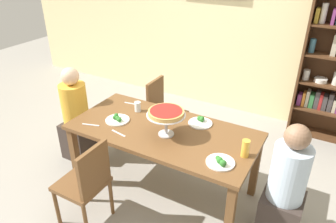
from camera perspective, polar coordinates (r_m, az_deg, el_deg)
The scene contains 16 objects.
ground_plane at distance 3.52m, azimuth -0.82°, elevation -13.57°, with size 12.00×12.00×0.00m, color gray.
rear_partition at distance 4.75m, azimuth 13.08°, elevation 16.10°, with size 8.00×0.12×2.80m, color beige.
dining_table at distance 3.12m, azimuth -0.91°, elevation -4.57°, with size 1.83×0.88×0.74m.
diner_head_west at distance 3.87m, azimuth -16.14°, elevation -1.55°, with size 0.34×0.34×1.15m.
diner_head_east at distance 2.90m, azimuth 20.31°, elevation -13.62°, with size 0.34×0.34×1.15m.
chair_near_left at distance 2.94m, azimuth -14.50°, elevation -12.14°, with size 0.40×0.40×0.87m.
chair_far_left at distance 3.96m, azimuth -0.92°, elevation 0.27°, with size 0.40×0.40×0.87m.
deep_dish_pizza_stand at distance 2.88m, azimuth -0.35°, elevation -0.49°, with size 0.36×0.36×0.26m.
salad_plate_near_diner at distance 2.65m, azimuth 9.46°, elevation -8.97°, with size 0.24×0.24×0.07m.
salad_plate_far_diner at distance 3.25m, azimuth -9.14°, elevation -1.38°, with size 0.24×0.24×0.06m.
salad_plate_spare at distance 3.18m, azimuth 5.90°, elevation -1.84°, with size 0.24×0.24×0.07m.
beer_glass_amber_tall at distance 2.74m, azimuth 13.82°, elevation -6.49°, with size 0.07×0.07×0.16m, color gold.
water_glass_clear_near at distance 3.39m, azimuth -5.50°, elevation 0.89°, with size 0.07×0.07×0.11m, color white.
cutlery_fork_near at distance 3.23m, azimuth -13.79°, elevation -2.35°, with size 0.18×0.02×0.01m, color silver.
cutlery_knife_near at distance 3.04m, azimuth -8.94°, elevation -3.90°, with size 0.18×0.02×0.01m, color silver.
cutlery_fork_far at distance 3.57m, azimuth -6.57°, elevation 1.43°, with size 0.18×0.02×0.01m, color silver.
Camera 1 is at (1.33, -2.26, 2.35)m, focal length 33.73 mm.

